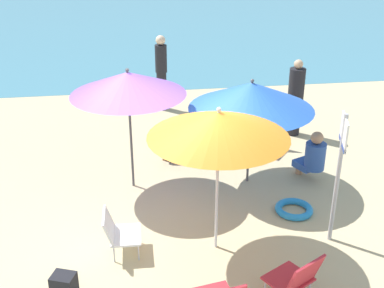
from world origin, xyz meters
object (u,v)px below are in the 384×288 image
Objects in this scene: beach_chair_b at (118,231)px; person_b at (161,72)px; umbrella_purple at (128,83)px; umbrella_blue at (252,96)px; umbrella_orange at (219,125)px; person_a at (313,156)px; warning_sign at (340,159)px; swim_ring at (294,209)px; beach_chair_d at (296,277)px; beach_bag at (64,285)px; person_d at (181,139)px; person_c at (295,98)px; beach_chair_c at (266,135)px.

beach_chair_b is 0.36× the size of person_b.
umbrella_purple is 3.81m from person_b.
umbrella_blue is 1.98m from umbrella_purple.
umbrella_orange is 2.23× the size of person_a.
warning_sign reaches higher than swim_ring.
beach_bag is (-2.74, 0.48, -0.20)m from beach_chair_d.
beach_bag is (-0.92, -2.57, -1.68)m from umbrella_purple.
person_d is at bearing 43.36° from umbrella_purple.
person_c reaches higher than person_a.
beach_chair_b is 0.67× the size of person_a.
umbrella_orange reaches higher than beach_chair_d.
umbrella_purple reaches higher than beach_chair_c.
umbrella_blue is 3.19m from beach_chair_d.
umbrella_purple reaches higher than beach_chair_b.
person_b is 0.91× the size of warning_sign.
umbrella_blue is 2.86× the size of beach_chair_d.
person_b is at bearing 125.65° from warning_sign.
person_b is at bearing -105.08° from beach_chair_c.
swim_ring is at bearing -44.55° from person_c.
beach_chair_c is at bearing 61.16° from umbrella_blue.
umbrella_blue is 1.91m from swim_ring.
beach_chair_d reaches higher than beach_chair_c.
beach_chair_c is 0.89× the size of person_d.
person_b is 5.88m from warning_sign.
person_d is at bearing 126.72° from swim_ring.
beach_bag is at bearing -109.73° from umbrella_purple.
beach_chair_b reaches higher than beach_chair_c.
beach_chair_c is at bearing 22.75° from umbrella_purple.
umbrella_orange is 5.58m from person_b.
umbrella_orange is at bearing 18.98° from beach_bag.
umbrella_purple is 3.24m from swim_ring.
person_b is (-1.16, 3.72, -0.66)m from umbrella_blue.
beach_chair_b is at bearing -1.42° from person_b.
person_c reaches higher than beach_chair_b.
person_b is at bearing -152.64° from person_c.
person_b is 2.97× the size of swim_ring.
umbrella_orange reaches higher than beach_chair_c.
beach_chair_d is 4.02m from person_d.
warning_sign is at bearing -35.43° from umbrella_purple.
umbrella_orange is at bearing 105.23° from person_a.
warning_sign reaches higher than person_d.
person_c is (1.56, 4.80, 0.46)m from beach_chair_d.
beach_chair_b is at bearing 29.48° from beach_chair_d.
warning_sign is 6.77× the size of beach_bag.
person_a is 2.04m from person_c.
beach_chair_b reaches higher than swim_ring.
person_b is 1.09× the size of person_c.
beach_chair_d is 5.06m from person_c.
beach_chair_d is 0.45× the size of person_c.
umbrella_purple is at bearing 51.63° from person_d.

